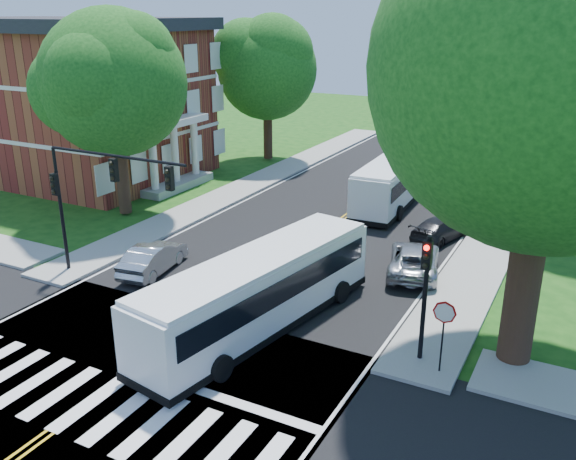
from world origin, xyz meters
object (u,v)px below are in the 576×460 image
Objects in this scene: signal_ne at (425,283)px; bus_lead at (260,291)px; signal_nw at (96,186)px; dark_sedan at (440,229)px; bus_follow at (396,179)px; hatchback at (153,258)px; suv at (414,259)px.

signal_ne is 0.38× the size of bus_lead.
signal_nw reaches higher than signal_ne.
bus_lead is at bearing 89.76° from dark_sedan.
bus_lead is 17.71m from bus_follow.
bus_lead is at bearing 153.05° from hatchback.
bus_lead is 12.99m from dark_sedan.
hatchback reaches higher than dark_sedan.
signal_nw is at bearing 64.44° from bus_follow.
bus_follow is 6.74m from dark_sedan.
bus_follow is 2.34× the size of suv.
signal_ne is at bearing 94.38° from suv.
signal_ne is 6.14m from bus_lead.
signal_ne reaches higher than bus_follow.
bus_follow is (7.47, 17.25, -2.88)m from signal_nw.
bus_follow is 16.69m from hatchback.
suv is at bearing 31.64° from signal_nw.
bus_follow is at bearing -121.06° from hatchback.
bus_lead is 2.86× the size of dark_sedan.
dark_sedan is (11.62, 12.01, -3.78)m from signal_nw.
signal_nw is at bearing -179.95° from signal_ne.
hatchback is at bearing 59.88° from dark_sedan.
signal_ne is at bearing 108.77° from bus_follow.
dark_sedan is at bearing -96.04° from bus_lead.
suv is (4.22, -10.05, -0.84)m from bus_follow.
signal_nw is at bearing 6.60° from bus_lead.
signal_ne reaches higher than hatchback.
signal_ne is at bearing -165.83° from bus_lead.
dark_sedan is (10.45, 10.20, -0.09)m from hatchback.
signal_ne is 1.09× the size of dark_sedan.
bus_lead reaches higher than bus_follow.
bus_follow is at bearing 66.59° from signal_nw.
dark_sedan is (-2.43, 12.00, -2.37)m from signal_ne.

